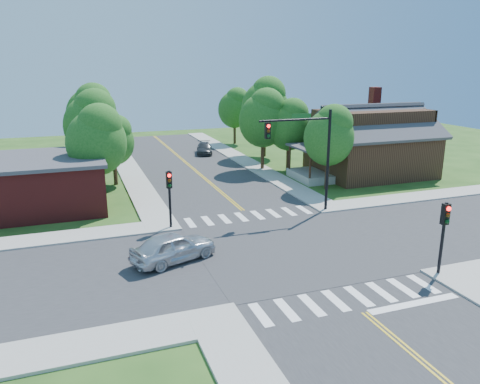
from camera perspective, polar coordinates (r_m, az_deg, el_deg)
name	(u,v)px	position (r m, az deg, el deg)	size (l,w,h in m)	color
ground	(288,249)	(26.96, 5.88, -6.94)	(100.00, 100.00, 0.00)	#244917
road_ns	(288,249)	(26.95, 5.88, -6.90)	(10.00, 90.00, 0.04)	#2D2D30
road_ew	(288,249)	(26.95, 5.88, -6.89)	(90.00, 10.00, 0.04)	#2D2D30
intersection_patch	(288,249)	(26.96, 5.88, -6.94)	(10.20, 10.20, 0.06)	#2D2D30
sidewalk_ne	(365,170)	(47.75, 14.95, 2.67)	(40.00, 40.00, 0.14)	#9E9B93
sidewalk_nw	(12,200)	(39.86, -26.01, -0.91)	(40.00, 40.00, 0.14)	#9E9B93
crosswalk_north	(249,216)	(32.28, 1.16, -2.93)	(8.85, 2.00, 0.01)	white
crosswalk_south	(347,298)	(22.06, 12.96, -12.51)	(8.85, 2.00, 0.01)	white
centerline	(288,248)	(26.94, 5.88, -6.85)	(0.30, 90.00, 0.01)	gold
stop_bar	(414,304)	(22.47, 20.44, -12.73)	(4.60, 0.45, 0.09)	white
signal_mast_ne	(307,145)	(32.15, 8.17, 5.67)	(5.30, 0.42, 7.20)	black
signal_pole_se	(444,225)	(24.75, 23.65, -3.72)	(0.34, 0.42, 3.80)	black
signal_pole_nw	(169,189)	(29.48, -8.60, 0.40)	(0.34, 0.42, 3.80)	black
house_ne	(370,140)	(45.48, 15.62, 6.18)	(13.05, 8.80, 7.11)	black
building_nw	(30,184)	(36.73, -24.24, 0.94)	(10.40, 8.40, 3.73)	maroon
tree_e_a	(330,134)	(39.09, 10.94, 6.96)	(4.16, 3.95, 7.07)	#382314
tree_e_b	(290,123)	(45.52, 6.10, 8.32)	(4.15, 3.95, 7.06)	#382314
tree_e_c	(266,104)	(52.31, 3.17, 10.63)	(5.23, 4.97, 8.89)	#382314
tree_e_d	(235,107)	(60.92, -0.58, 10.32)	(4.26, 4.05, 7.24)	#382314
tree_w_a	(97,138)	(36.04, -16.99, 6.28)	(4.40, 4.18, 7.47)	#382314
tree_w_b	(93,122)	(42.42, -17.47, 8.19)	(4.82, 4.58, 8.20)	#382314
tree_w_c	(92,112)	(50.15, -17.61, 9.33)	(4.92, 4.67, 8.36)	#382314
tree_w_d	(87,116)	(59.27, -18.14, 8.79)	(3.68, 3.50, 6.26)	#382314
tree_house	(264,117)	(45.57, 2.94, 9.16)	(4.69, 4.46, 7.98)	#382314
tree_bldg	(114,139)	(41.32, -15.12, 6.24)	(3.58, 3.40, 6.08)	#382314
car_silver	(173,248)	(25.20, -8.12, -6.73)	(5.00, 3.32, 1.58)	silver
car_dgrey	(204,149)	(54.49, -4.37, 5.29)	(2.79, 4.61, 1.25)	#313437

